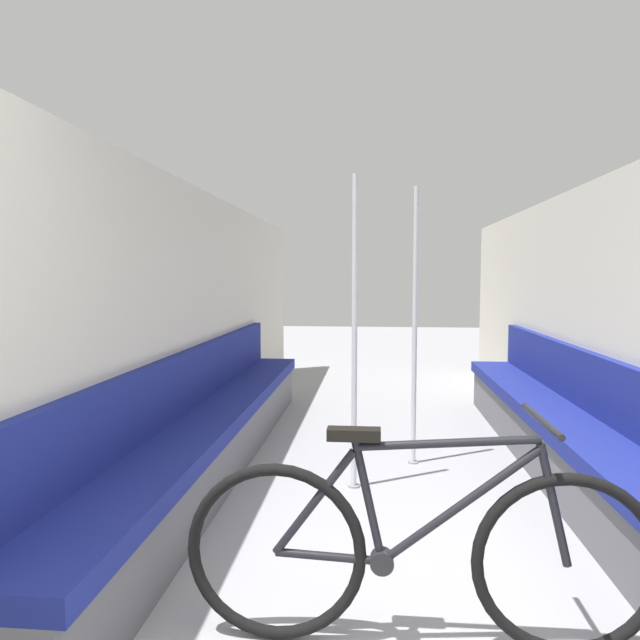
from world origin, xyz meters
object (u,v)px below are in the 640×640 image
at_px(bench_seat_row_left, 213,431).
at_px(bicycle, 417,552).
at_px(bench_seat_row_right, 570,440).
at_px(grab_pole_far, 415,331).
at_px(grab_pole_near, 355,338).

relative_size(bench_seat_row_left, bicycle, 2.71).
xyz_separation_m(bench_seat_row_left, bicycle, (1.31, -1.82, 0.07)).
height_order(bench_seat_row_left, bicycle, bicycle).
relative_size(bench_seat_row_right, grab_pole_far, 2.33).
height_order(bicycle, grab_pole_far, grab_pole_far).
height_order(bench_seat_row_left, grab_pole_far, grab_pole_far).
bearing_deg(bicycle, bench_seat_row_left, 118.33).
relative_size(bench_seat_row_left, bench_seat_row_right, 1.00).
distance_m(bench_seat_row_right, bicycle, 2.16).
bearing_deg(grab_pole_near, bench_seat_row_right, 7.46).
xyz_separation_m(bench_seat_row_right, grab_pole_far, (-1.02, 0.34, 0.70)).
bearing_deg(bench_seat_row_left, bench_seat_row_right, 0.00).
height_order(bench_seat_row_left, bench_seat_row_right, same).
bearing_deg(bench_seat_row_right, grab_pole_far, 161.40).
height_order(bench_seat_row_right, grab_pole_near, grab_pole_near).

